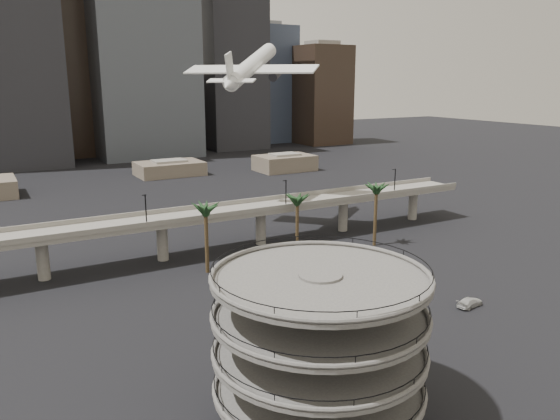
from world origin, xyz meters
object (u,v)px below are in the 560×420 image
parking_ramp (319,334)px  car_b (352,286)px  overpass (213,218)px  airborne_jet (251,66)px  car_c (470,302)px  car_a (296,322)px

parking_ramp → car_b: bearing=47.6°
overpass → parking_ramp: bearing=-102.4°
airborne_jet → car_c: (9.13, -57.96, -37.23)m
airborne_jet → car_a: 65.48m
airborne_jet → car_c: airborne_jet is taller
car_b → car_c: (12.13, -14.72, -0.03)m
parking_ramp → airborne_jet: airborne_jet is taller
car_b → car_a: bearing=115.8°
airborne_jet → car_b: airborne_jet is taller
overpass → car_a: 39.61m
car_a → overpass: bearing=9.8°
parking_ramp → airborne_jet: (28.05, 70.62, 28.12)m
car_a → parking_ramp: bearing=170.0°
airborne_jet → car_a: size_ratio=6.63×
parking_ramp → car_c: 40.32m
airborne_jet → parking_ramp: bearing=-156.3°
overpass → car_b: 34.46m
parking_ramp → car_c: (37.18, 12.67, -9.11)m
parking_ramp → overpass: bearing=77.6°
car_b → parking_ramp: bearing=138.4°
overpass → airborne_jet: airborne_jet is taller
airborne_jet → car_c: bearing=-125.7°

